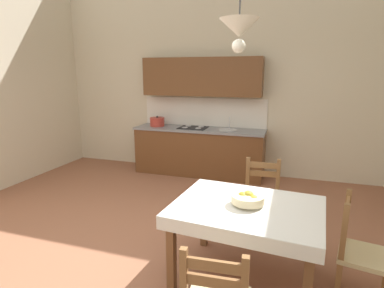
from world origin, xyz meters
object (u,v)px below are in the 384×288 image
Objects in this scene: dining_table at (247,218)px; dining_chair_window_side at (360,253)px; kitchen_cabinetry at (200,130)px; fruit_bowl at (248,199)px; pendant_lamp at (239,29)px; dining_chair_kitchen_side at (261,201)px.

dining_chair_window_side reaches higher than dining_table.
kitchen_cabinetry is 8.23× the size of fruit_bowl.
dining_table is at bearing 35.22° from pendant_lamp.
dining_chair_kitchen_side is at bearing 80.36° from pendant_lamp.
dining_chair_window_side is at bearing -43.44° from dining_chair_kitchen_side.
fruit_bowl is at bearing 86.48° from dining_table.
pendant_lamp reaches higher than kitchen_cabinetry.
dining_table is at bearing -93.52° from fruit_bowl.
fruit_bowl is 0.37× the size of pendant_lamp.
fruit_bowl is 1.46m from pendant_lamp.
dining_chair_kitchen_side is at bearing 136.56° from dining_chair_window_side.
pendant_lamp reaches higher than dining_table.
pendant_lamp reaches higher than dining_chair_kitchen_side.
dining_chair_kitchen_side and dining_chair_window_side have the same top height.
pendant_lamp is at bearing -140.82° from fruit_bowl.
fruit_bowl is (1.33, -2.93, -0.04)m from kitchen_cabinetry.
dining_chair_kitchen_side is 1.00× the size of dining_chair_window_side.
pendant_lamp is at bearing -144.78° from dining_table.
dining_chair_window_side is at bearing 5.20° from pendant_lamp.
dining_table is 4.68× the size of fruit_bowl.
fruit_bowl is at bearing 39.18° from pendant_lamp.
dining_chair_kitchen_side is at bearing 86.67° from fruit_bowl.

